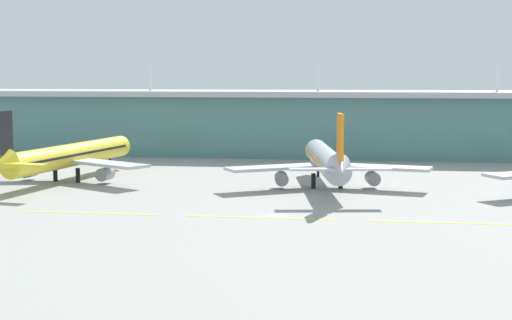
# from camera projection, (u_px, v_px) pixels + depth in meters

# --- Properties ---
(ground_plane) EXTENTS (600.00, 600.00, 0.00)m
(ground_plane) POSITION_uv_depth(u_px,v_px,m) (277.00, 216.00, 149.76)
(ground_plane) COLOR gray
(terminal_building) EXTENTS (288.00, 34.00, 30.43)m
(terminal_building) POSITION_uv_depth(u_px,v_px,m) (319.00, 123.00, 260.79)
(terminal_building) COLOR slate
(terminal_building) RESTS_ON ground
(airliner_near_middle) EXTENTS (48.22, 63.86, 18.90)m
(airliner_near_middle) POSITION_uv_depth(u_px,v_px,m) (69.00, 156.00, 197.93)
(airliner_near_middle) COLOR yellow
(airliner_near_middle) RESTS_ON ground
(airliner_center) EXTENTS (48.11, 59.37, 18.90)m
(airliner_center) POSITION_uv_depth(u_px,v_px,m) (327.00, 161.00, 186.59)
(airliner_center) COLOR #ADB2BC
(airliner_center) RESTS_ON ground
(taxiway_stripe_mid_west) EXTENTS (28.00, 0.70, 0.04)m
(taxiway_stripe_mid_west) POSITION_uv_depth(u_px,v_px,m) (86.00, 213.00, 152.74)
(taxiway_stripe_mid_west) COLOR yellow
(taxiway_stripe_mid_west) RESTS_ON ground
(taxiway_stripe_centre) EXTENTS (28.00, 0.70, 0.04)m
(taxiway_stripe_centre) POSITION_uv_depth(u_px,v_px,m) (260.00, 218.00, 147.75)
(taxiway_stripe_centre) COLOR yellow
(taxiway_stripe_centre) RESTS_ON ground
(taxiway_stripe_mid_east) EXTENTS (28.00, 0.70, 0.04)m
(taxiway_stripe_mid_east) POSITION_uv_depth(u_px,v_px,m) (445.00, 223.00, 142.76)
(taxiway_stripe_mid_east) COLOR yellow
(taxiway_stripe_mid_east) RESTS_ON ground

